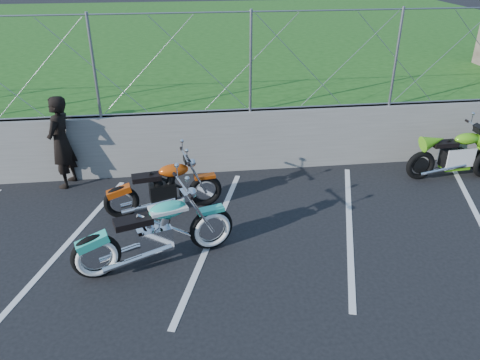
{
  "coord_description": "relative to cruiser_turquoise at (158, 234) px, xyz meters",
  "views": [
    {
      "loc": [
        -0.39,
        -5.63,
        4.43
      ],
      "look_at": [
        0.51,
        1.3,
        0.85
      ],
      "focal_mm": 35.0,
      "sensor_mm": 36.0,
      "label": 1
    }
  ],
  "objects": [
    {
      "name": "ground",
      "position": [
        0.87,
        -0.38,
        -0.5
      ],
      "size": [
        90.0,
        90.0,
        0.0
      ],
      "primitive_type": "plane",
      "color": "black",
      "rests_on": "ground"
    },
    {
      "name": "retaining_wall",
      "position": [
        0.87,
        3.12,
        0.15
      ],
      "size": [
        30.0,
        0.22,
        1.3
      ],
      "primitive_type": "cube",
      "color": "slate",
      "rests_on": "ground"
    },
    {
      "name": "grass_field",
      "position": [
        0.87,
        13.12,
        0.15
      ],
      "size": [
        30.0,
        20.0,
        1.3
      ],
      "primitive_type": "cube",
      "color": "#1E5115",
      "rests_on": "ground"
    },
    {
      "name": "chain_link_fence",
      "position": [
        0.87,
        3.12,
        1.8
      ],
      "size": [
        28.0,
        0.03,
        2.0
      ],
      "color": "gray",
      "rests_on": "retaining_wall"
    },
    {
      "name": "parking_lines",
      "position": [
        2.07,
        0.62,
        -0.5
      ],
      "size": [
        18.29,
        4.31,
        0.01
      ],
      "color": "silver",
      "rests_on": "ground"
    },
    {
      "name": "cruiser_turquoise",
      "position": [
        0.0,
        0.0,
        0.0
      ],
      "size": [
        2.44,
        0.95,
        1.25
      ],
      "rotation": [
        0.0,
        0.0,
        0.3
      ],
      "color": "black",
      "rests_on": "ground"
    },
    {
      "name": "naked_orange",
      "position": [
        0.09,
        1.51,
        -0.04
      ],
      "size": [
        2.13,
        0.72,
        1.07
      ],
      "rotation": [
        0.0,
        0.0,
        0.16
      ],
      "color": "black",
      "rests_on": "ground"
    },
    {
      "name": "sportbike_green",
      "position": [
        6.04,
        2.2,
        -0.03
      ],
      "size": [
        2.1,
        0.75,
        1.09
      ],
      "rotation": [
        0.0,
        0.0,
        0.06
      ],
      "color": "black",
      "rests_on": "ground"
    },
    {
      "name": "person_standing",
      "position": [
        -1.91,
        2.82,
        0.43
      ],
      "size": [
        0.6,
        0.77,
        1.85
      ],
      "primitive_type": "imported",
      "rotation": [
        0.0,
        0.0,
        -1.83
      ],
      "color": "black",
      "rests_on": "ground"
    }
  ]
}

